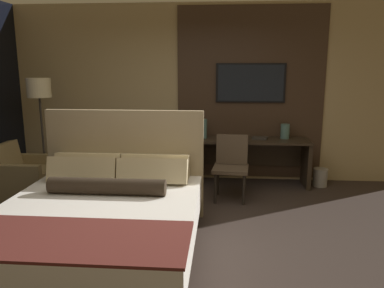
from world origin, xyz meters
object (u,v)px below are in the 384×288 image
book (260,138)px  waste_bin (320,177)px  vase_short (285,131)px  armchair_by_window (26,180)px  tv (251,83)px  desk (249,153)px  floor_lamp (39,97)px  vase_tall (203,129)px  desk_chair (231,161)px  bed (102,220)px

book → waste_bin: size_ratio=0.90×
vase_short → book: 0.41m
vase_short → armchair_by_window: bearing=-164.6°
tv → desk: bearing=-90.0°
floor_lamp → waste_bin: 4.41m
armchair_by_window → book: size_ratio=3.19×
tv → vase_tall: bearing=-161.9°
floor_lamp → waste_bin: (4.21, 0.41, -1.25)m
vase_tall → waste_bin: vase_tall is taller
book → floor_lamp: bearing=-172.3°
desk_chair → waste_bin: (1.40, 0.63, -0.39)m
vase_tall → book: (0.88, -0.01, -0.13)m
tv → floor_lamp: bearing=-167.6°
bed → vase_short: bed is taller
tv → book: size_ratio=4.31×
tv → book: 0.88m
bed → book: (1.77, 2.35, 0.41)m
bed → desk_chair: bearing=52.2°
vase_short → waste_bin: size_ratio=0.81×
bed → tv: (1.61, 2.59, 1.24)m
floor_lamp → book: floor_lamp is taller
tv → vase_tall: size_ratio=3.63×
vase_short → desk: bearing=-173.7°
bed → waste_bin: bearing=40.6°
bed → tv: size_ratio=2.06×
bed → waste_bin: 3.57m
desk → vase_tall: bearing=-179.4°
desk → vase_tall: (-0.72, -0.01, 0.38)m
desk → floor_lamp: bearing=-171.6°
desk_chair → waste_bin: 1.58m
floor_lamp → waste_bin: floor_lamp is taller
tv → desk_chair: 1.41m
desk → desk_chair: size_ratio=2.03×
desk_chair → armchair_by_window: size_ratio=1.11×
armchair_by_window → floor_lamp: size_ratio=0.48×
bed → floor_lamp: 2.65m
bed → waste_bin: (2.71, 2.32, -0.19)m
bed → desk: bearing=55.7°
desk → vase_tall: vase_tall is taller
armchair_by_window → tv: bearing=-70.7°
book → desk_chair: bearing=-124.5°
bed → vase_tall: 2.58m
tv → waste_bin: tv is taller
floor_lamp → book: bearing=7.7°
desk → book: (0.15, -0.01, 0.24)m
desk → desk_chair: desk_chair is taller
vase_short → book: size_ratio=0.90×
bed → vase_short: bearing=48.4°
book → vase_tall: bearing=179.6°
desk → vase_short: 0.64m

